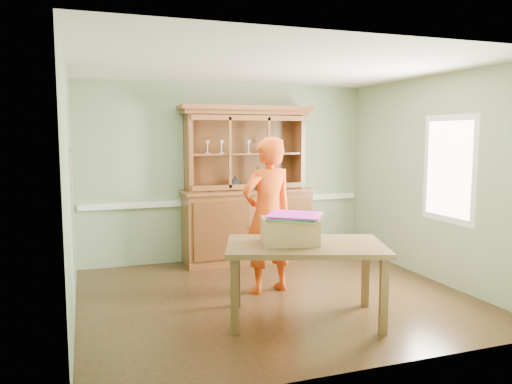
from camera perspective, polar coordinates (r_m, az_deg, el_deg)
name	(u,v)px	position (r m, az deg, el deg)	size (l,w,h in m)	color
floor	(274,296)	(6.12, 2.07, -11.81)	(4.50, 4.50, 0.00)	#462D16
ceiling	(275,66)	(5.85, 2.19, 14.15)	(4.50, 4.50, 0.00)	white
wall_back	(227,172)	(7.72, -3.30, 2.27)	(4.50, 4.50, 0.00)	#89A47B
wall_left	(69,192)	(5.44, -20.54, 0.05)	(4.00, 4.00, 0.00)	#89A47B
wall_right	(433,179)	(6.97, 19.62, 1.44)	(4.00, 4.00, 0.00)	#89A47B
wall_front	(366,208)	(4.05, 12.51, -1.80)	(4.50, 4.50, 0.00)	#89A47B
chair_rail	(228,201)	(7.74, -3.22, -1.06)	(4.41, 0.05, 0.08)	white
framed_map	(71,170)	(5.72, -20.36, 2.37)	(0.03, 0.60, 0.46)	#362415
window_panel	(448,169)	(6.72, 21.13, 2.48)	(0.03, 0.96, 1.36)	white
china_hutch	(247,208)	(7.59, -1.09, -1.79)	(2.00, 0.66, 2.35)	brown
dining_table	(305,253)	(5.23, 5.66, -6.91)	(1.84, 1.44, 0.81)	brown
cardboard_box	(290,231)	(5.18, 3.87, -4.46)	(0.56, 0.45, 0.26)	tan
kite_stack	(295,216)	(5.14, 4.51, -2.78)	(0.69, 0.69, 0.05)	yellow
person	(268,215)	(6.07, 1.33, -2.69)	(0.69, 0.46, 1.90)	#E1470E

